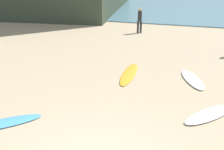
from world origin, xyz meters
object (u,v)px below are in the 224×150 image
at_px(surfboard_4, 209,114).
at_px(beachgoer_mid, 140,19).
at_px(surfboard_1, 3,123).
at_px(surfboard_5, 129,74).
at_px(surfboard_0, 192,79).

relative_size(surfboard_4, beachgoer_mid, 1.15).
bearing_deg(surfboard_4, surfboard_1, 63.51).
distance_m(surfboard_5, beachgoer_mid, 7.66).
bearing_deg(surfboard_1, surfboard_0, 92.60).
distance_m(surfboard_1, surfboard_4, 5.99).
bearing_deg(beachgoer_mid, surfboard_5, -97.86).
bearing_deg(surfboard_4, beachgoer_mid, -25.46).
xyz_separation_m(surfboard_0, surfboard_4, (0.50, -2.55, 0.00)).
bearing_deg(beachgoer_mid, surfboard_0, -79.96).
bearing_deg(surfboard_1, surfboard_5, 110.51).
bearing_deg(surfboard_5, surfboard_1, 59.46).
height_order(surfboard_0, surfboard_1, surfboard_0).
relative_size(surfboard_1, beachgoer_mid, 1.22).
relative_size(surfboard_5, beachgoer_mid, 1.45).
bearing_deg(surfboard_0, surfboard_4, -99.22).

